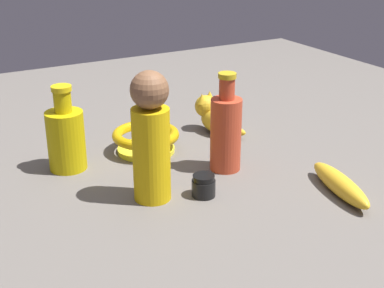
# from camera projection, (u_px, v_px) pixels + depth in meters

# --- Properties ---
(ground) EXTENTS (2.00, 2.00, 0.00)m
(ground) POSITION_uv_depth(u_px,v_px,m) (192.00, 176.00, 1.12)
(ground) COLOR #5B5651
(nail_polish_jar) EXTENTS (0.05, 0.05, 0.04)m
(nail_polish_jar) POSITION_uv_depth(u_px,v_px,m) (204.00, 185.00, 1.03)
(nail_polish_jar) COLOR black
(nail_polish_jar) RESTS_ON ground
(bottle_tall) EXTENTS (0.06, 0.06, 0.21)m
(bottle_tall) POSITION_uv_depth(u_px,v_px,m) (225.00, 130.00, 1.12)
(bottle_tall) COLOR #B43D24
(bottle_tall) RESTS_ON ground
(bottle_short) EXTENTS (0.08, 0.08, 0.18)m
(bottle_short) POSITION_uv_depth(u_px,v_px,m) (66.00, 137.00, 1.13)
(bottle_short) COLOR #B9A209
(bottle_short) RESTS_ON ground
(person_figure_adult) EXTENTS (0.08, 0.08, 0.25)m
(person_figure_adult) POSITION_uv_depth(u_px,v_px,m) (151.00, 137.00, 0.98)
(person_figure_adult) COLOR gold
(person_figure_adult) RESTS_ON ground
(cat_figurine) EXTENTS (0.10, 0.14, 0.10)m
(cat_figurine) POSITION_uv_depth(u_px,v_px,m) (217.00, 117.00, 1.33)
(cat_figurine) COLOR gold
(cat_figurine) RESTS_ON ground
(banana) EXTENTS (0.08, 0.19, 0.04)m
(banana) POSITION_uv_depth(u_px,v_px,m) (340.00, 184.00, 1.04)
(banana) COLOR gold
(banana) RESTS_ON ground
(bowl) EXTENTS (0.15, 0.15, 0.05)m
(bowl) POSITION_uv_depth(u_px,v_px,m) (146.00, 139.00, 1.22)
(bowl) COLOR yellow
(bowl) RESTS_ON ground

